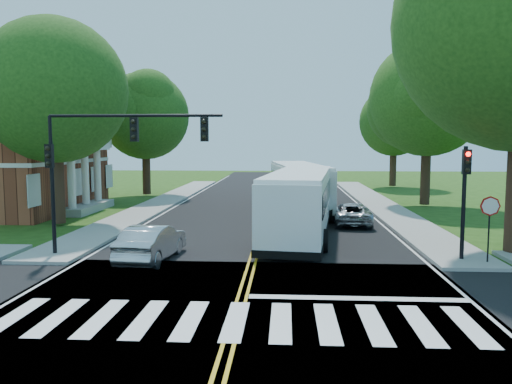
# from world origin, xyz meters

# --- Properties ---
(ground) EXTENTS (140.00, 140.00, 0.00)m
(ground) POSITION_xyz_m (0.00, 0.00, 0.00)
(ground) COLOR #214310
(ground) RESTS_ON ground
(road) EXTENTS (14.00, 96.00, 0.01)m
(road) POSITION_xyz_m (0.00, 18.00, 0.01)
(road) COLOR black
(road) RESTS_ON ground
(cross_road) EXTENTS (60.00, 12.00, 0.01)m
(cross_road) POSITION_xyz_m (0.00, 0.00, 0.01)
(cross_road) COLOR black
(cross_road) RESTS_ON ground
(center_line) EXTENTS (0.36, 70.00, 0.01)m
(center_line) POSITION_xyz_m (0.00, 22.00, 0.01)
(center_line) COLOR gold
(center_line) RESTS_ON road
(edge_line_w) EXTENTS (0.12, 70.00, 0.01)m
(edge_line_w) POSITION_xyz_m (-6.80, 22.00, 0.01)
(edge_line_w) COLOR silver
(edge_line_w) RESTS_ON road
(edge_line_e) EXTENTS (0.12, 70.00, 0.01)m
(edge_line_e) POSITION_xyz_m (6.80, 22.00, 0.01)
(edge_line_e) COLOR silver
(edge_line_e) RESTS_ON road
(crosswalk) EXTENTS (12.60, 3.00, 0.01)m
(crosswalk) POSITION_xyz_m (0.00, -0.50, 0.02)
(crosswalk) COLOR silver
(crosswalk) RESTS_ON road
(stop_bar) EXTENTS (6.60, 0.40, 0.01)m
(stop_bar) POSITION_xyz_m (3.50, 1.60, 0.02)
(stop_bar) COLOR silver
(stop_bar) RESTS_ON road
(sidewalk_nw) EXTENTS (2.60, 40.00, 0.15)m
(sidewalk_nw) POSITION_xyz_m (-8.30, 25.00, 0.07)
(sidewalk_nw) COLOR gray
(sidewalk_nw) RESTS_ON ground
(sidewalk_ne) EXTENTS (2.60, 40.00, 0.15)m
(sidewalk_ne) POSITION_xyz_m (8.30, 25.00, 0.07)
(sidewalk_ne) COLOR gray
(sidewalk_ne) RESTS_ON ground
(tree_west_near) EXTENTS (8.00, 8.00, 11.40)m
(tree_west_near) POSITION_xyz_m (-11.50, 14.00, 7.53)
(tree_west_near) COLOR #341E14
(tree_west_near) RESTS_ON ground
(tree_west_far) EXTENTS (7.60, 7.60, 10.67)m
(tree_west_far) POSITION_xyz_m (-11.00, 30.00, 7.00)
(tree_west_far) COLOR #341E14
(tree_west_far) RESTS_ON ground
(tree_east_mid) EXTENTS (8.40, 8.40, 11.93)m
(tree_east_mid) POSITION_xyz_m (11.50, 24.00, 7.86)
(tree_east_mid) COLOR #341E14
(tree_east_mid) RESTS_ON ground
(tree_east_far) EXTENTS (7.20, 7.20, 10.34)m
(tree_east_far) POSITION_xyz_m (12.50, 40.00, 6.86)
(tree_east_far) COLOR #341E14
(tree_east_far) RESTS_ON ground
(signal_nw) EXTENTS (7.15, 0.46, 5.66)m
(signal_nw) POSITION_xyz_m (-5.86, 6.43, 4.38)
(signal_nw) COLOR black
(signal_nw) RESTS_ON ground
(signal_ne) EXTENTS (0.30, 0.46, 4.40)m
(signal_ne) POSITION_xyz_m (8.20, 6.44, 2.96)
(signal_ne) COLOR black
(signal_ne) RESTS_ON ground
(stop_sign) EXTENTS (0.76, 0.08, 2.53)m
(stop_sign) POSITION_xyz_m (9.00, 5.98, 2.03)
(stop_sign) COLOR black
(stop_sign) RESTS_ON ground
(bus_lead) EXTENTS (4.13, 12.73, 3.24)m
(bus_lead) POSITION_xyz_m (2.03, 11.89, 1.72)
(bus_lead) COLOR white
(bus_lead) RESTS_ON road
(bus_follow) EXTENTS (4.21, 12.62, 3.21)m
(bus_follow) POSITION_xyz_m (2.13, 21.35, 1.70)
(bus_follow) COLOR white
(bus_follow) RESTS_ON road
(hatchback) EXTENTS (1.92, 4.48, 1.44)m
(hatchback) POSITION_xyz_m (-4.01, 6.06, 0.73)
(hatchback) COLOR #B1B4B8
(hatchback) RESTS_ON road
(suv) EXTENTS (2.41, 4.63, 1.24)m
(suv) POSITION_xyz_m (5.11, 15.37, 0.63)
(suv) COLOR #ACADB3
(suv) RESTS_ON road
(dark_sedan) EXTENTS (1.78, 3.97, 1.13)m
(dark_sedan) POSITION_xyz_m (4.94, 16.01, 0.58)
(dark_sedan) COLOR black
(dark_sedan) RESTS_ON road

